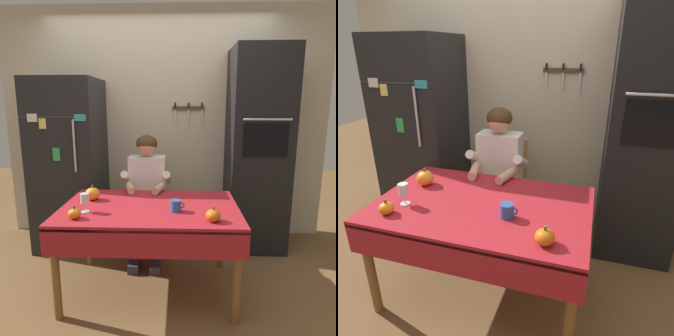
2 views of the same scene
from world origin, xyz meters
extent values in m
plane|color=brown|center=(0.00, 0.00, 0.00)|extent=(10.00, 10.00, 0.00)
cube|color=beige|center=(0.05, 1.35, 1.30)|extent=(3.70, 0.10, 2.60)
cube|color=#4C3823|center=(0.33, 1.29, 1.50)|extent=(0.36, 0.02, 0.04)
cube|color=silver|center=(0.18, 1.28, 1.42)|extent=(0.02, 0.01, 0.12)
cube|color=black|center=(0.18, 1.28, 1.53)|extent=(0.02, 0.01, 0.06)
cube|color=silver|center=(0.33, 1.28, 1.41)|extent=(0.02, 0.01, 0.14)
cube|color=black|center=(0.33, 1.28, 1.53)|extent=(0.02, 0.01, 0.06)
cube|color=silver|center=(0.48, 1.28, 1.40)|extent=(0.02, 0.01, 0.16)
cube|color=black|center=(0.48, 1.28, 1.53)|extent=(0.02, 0.01, 0.06)
cube|color=black|center=(-0.95, 0.96, 0.90)|extent=(0.68, 0.68, 1.80)
cylinder|color=silver|center=(-0.76, 0.60, 1.15)|extent=(0.02, 0.02, 0.50)
cube|color=#333335|center=(-0.95, 0.62, 1.42)|extent=(0.67, 0.01, 0.01)
cube|color=teal|center=(-0.70, 0.61, 1.42)|extent=(0.11, 0.01, 0.06)
cube|color=#E5D666|center=(-1.06, 0.61, 1.36)|extent=(0.06, 0.01, 0.10)
cube|color=green|center=(-0.95, 0.61, 1.07)|extent=(0.07, 0.01, 0.13)
cube|color=silver|center=(-1.15, 0.61, 1.41)|extent=(0.09, 0.01, 0.08)
cube|color=black|center=(1.05, 1.00, 1.05)|extent=(0.60, 0.60, 2.10)
cube|color=black|center=(1.05, 0.70, 1.20)|extent=(0.42, 0.01, 0.32)
cylinder|color=silver|center=(1.05, 0.67, 1.40)|extent=(0.45, 0.02, 0.02)
cylinder|color=brown|center=(-0.64, -0.29, 0.35)|extent=(0.06, 0.06, 0.70)
cylinder|color=brown|center=(-0.64, 0.49, 0.35)|extent=(0.06, 0.06, 0.70)
cylinder|color=brown|center=(0.64, -0.29, 0.35)|extent=(0.06, 0.06, 0.70)
cylinder|color=brown|center=(0.64, 0.49, 0.35)|extent=(0.06, 0.06, 0.70)
cube|color=#A81E28|center=(0.00, 0.10, 0.72)|extent=(1.40, 0.90, 0.04)
cube|color=#A81E28|center=(0.00, -0.34, 0.62)|extent=(1.40, 0.01, 0.20)
cube|color=tan|center=(-0.09, 0.79, 0.43)|extent=(0.40, 0.40, 0.04)
cube|color=tan|center=(-0.09, 0.97, 0.69)|extent=(0.36, 0.04, 0.48)
cylinder|color=tan|center=(-0.26, 0.62, 0.21)|extent=(0.04, 0.04, 0.41)
cylinder|color=tan|center=(-0.26, 0.96, 0.21)|extent=(0.04, 0.04, 0.41)
cylinder|color=tan|center=(0.08, 0.62, 0.21)|extent=(0.04, 0.04, 0.41)
cylinder|color=tan|center=(0.08, 0.96, 0.21)|extent=(0.04, 0.04, 0.41)
cube|color=#38384C|center=(-0.19, 0.41, 0.04)|extent=(0.10, 0.22, 0.08)
cube|color=#38384C|center=(0.01, 0.41, 0.04)|extent=(0.10, 0.22, 0.08)
cylinder|color=#38384C|center=(-0.19, 0.47, 0.23)|extent=(0.09, 0.09, 0.38)
cylinder|color=#38384C|center=(0.01, 0.47, 0.23)|extent=(0.09, 0.09, 0.38)
cube|color=#38384C|center=(-0.18, 0.63, 0.50)|extent=(0.12, 0.40, 0.11)
cube|color=#38384C|center=(0.00, 0.63, 0.50)|extent=(0.12, 0.40, 0.11)
cube|color=white|center=(-0.09, 0.75, 0.79)|extent=(0.36, 0.20, 0.48)
cylinder|color=white|center=(-0.29, 0.68, 0.83)|extent=(0.07, 0.26, 0.18)
cylinder|color=white|center=(0.11, 0.68, 0.83)|extent=(0.07, 0.26, 0.18)
cylinder|color=#D8A884|center=(-0.23, 0.51, 0.78)|extent=(0.13, 0.27, 0.07)
cylinder|color=#D8A884|center=(0.05, 0.51, 0.78)|extent=(0.13, 0.27, 0.07)
sphere|color=#D8A884|center=(-0.09, 0.73, 1.14)|extent=(0.19, 0.19, 0.19)
ellipsoid|color=#472D19|center=(-0.09, 0.74, 1.16)|extent=(0.21, 0.21, 0.17)
cylinder|color=#2D569E|center=(0.21, -0.02, 0.78)|extent=(0.08, 0.08, 0.09)
torus|color=#2D569E|center=(0.25, -0.02, 0.79)|extent=(0.05, 0.01, 0.05)
cylinder|color=white|center=(-0.47, -0.06, 0.74)|extent=(0.06, 0.06, 0.01)
cylinder|color=white|center=(-0.47, -0.06, 0.78)|extent=(0.01, 0.01, 0.06)
cylinder|color=white|center=(-0.47, -0.06, 0.85)|extent=(0.06, 0.06, 0.07)
ellipsoid|color=orange|center=(-0.50, 0.23, 0.79)|extent=(0.12, 0.12, 0.11)
cylinder|color=#4C6023|center=(-0.50, 0.23, 0.86)|extent=(0.02, 0.02, 0.02)
ellipsoid|color=orange|center=(-0.51, -0.20, 0.78)|extent=(0.09, 0.09, 0.07)
cylinder|color=#4C6023|center=(-0.51, -0.20, 0.83)|extent=(0.02, 0.02, 0.02)
ellipsoid|color=orange|center=(0.47, -0.22, 0.78)|extent=(0.11, 0.11, 0.09)
cylinder|color=#4C6023|center=(0.47, -0.22, 0.84)|extent=(0.02, 0.02, 0.02)
camera|label=1|loc=(0.23, -2.20, 1.53)|focal=32.37mm
camera|label=2|loc=(0.65, -1.49, 1.69)|focal=31.57mm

